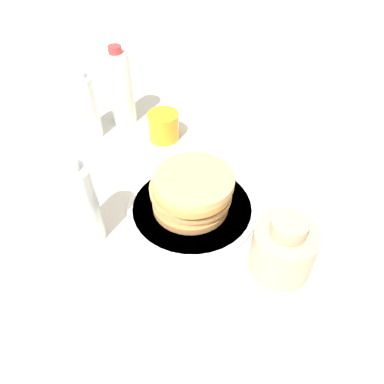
% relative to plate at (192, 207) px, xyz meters
% --- Properties ---
extents(ground_plane, '(4.00, 4.00, 0.00)m').
position_rel_plate_xyz_m(ground_plane, '(-0.03, -0.02, -0.01)').
color(ground_plane, silver).
extents(plate, '(0.28, 0.28, 0.01)m').
position_rel_plate_xyz_m(plate, '(0.00, 0.00, 0.00)').
color(plate, white).
rests_on(plate, ground_plane).
extents(pancake_stack, '(0.17, 0.18, 0.09)m').
position_rel_plate_xyz_m(pancake_stack, '(-0.00, -0.00, 0.05)').
color(pancake_stack, '#B37C47').
rests_on(pancake_stack, plate).
extents(juice_glass, '(0.08, 0.08, 0.07)m').
position_rel_plate_xyz_m(juice_glass, '(0.00, 0.27, 0.03)').
color(juice_glass, orange).
rests_on(juice_glass, ground_plane).
extents(cream_jug, '(0.12, 0.12, 0.13)m').
position_rel_plate_xyz_m(cream_jug, '(0.12, -0.19, 0.05)').
color(cream_jug, tan).
rests_on(cream_jug, ground_plane).
extents(water_bottle_near, '(0.07, 0.07, 0.21)m').
position_rel_plate_xyz_m(water_bottle_near, '(-0.09, 0.38, 0.09)').
color(water_bottle_near, silver).
rests_on(water_bottle_near, ground_plane).
extents(water_bottle_mid, '(0.07, 0.07, 0.20)m').
position_rel_plate_xyz_m(water_bottle_mid, '(-0.22, -0.01, 0.08)').
color(water_bottle_mid, silver).
rests_on(water_bottle_mid, ground_plane).
extents(water_bottle_far, '(0.07, 0.07, 0.18)m').
position_rel_plate_xyz_m(water_bottle_far, '(-0.19, 0.34, 0.08)').
color(water_bottle_far, silver).
rests_on(water_bottle_far, ground_plane).
extents(napkin, '(0.17, 0.13, 0.02)m').
position_rel_plate_xyz_m(napkin, '(0.19, 0.32, 0.00)').
color(napkin, white).
rests_on(napkin, ground_plane).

